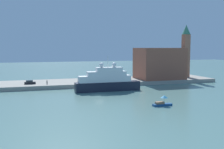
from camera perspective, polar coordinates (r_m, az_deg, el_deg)
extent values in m
plane|color=slate|center=(81.68, -2.75, -4.50)|extent=(400.00, 400.00, 0.00)
cube|color=gray|center=(106.18, -6.26, -1.75)|extent=(110.00, 19.08, 1.43)
cube|color=black|center=(89.78, -0.89, -2.56)|extent=(22.05, 3.65, 3.10)
cube|color=white|center=(89.13, -1.58, -0.92)|extent=(17.64, 3.35, 2.13)
cube|color=white|center=(89.12, -1.17, 0.23)|extent=(13.23, 3.06, 1.42)
cube|color=white|center=(89.25, -0.63, 1.12)|extent=(8.82, 2.77, 1.34)
cylinder|color=silver|center=(88.95, -0.90, 2.81)|extent=(0.16, 0.16, 3.95)
sphere|color=white|center=(89.67, 0.45, 2.08)|extent=(1.57, 1.57, 1.57)
sphere|color=white|center=(88.42, -2.27, 2.02)|extent=(1.57, 1.57, 1.57)
cube|color=navy|center=(68.30, 10.69, -6.38)|extent=(4.97, 1.33, 0.57)
cube|color=#8C6647|center=(67.84, 10.14, -5.97)|extent=(2.19, 1.06, 0.56)
cylinder|color=#B2B2B2|center=(68.33, 11.08, -5.52)|extent=(0.06, 0.06, 1.46)
cone|color=teal|center=(68.14, 11.09, -4.65)|extent=(1.82, 1.82, 0.64)
cube|color=#93513D|center=(114.48, 10.05, 2.37)|extent=(18.55, 13.93, 13.01)
cube|color=#9E664C|center=(123.63, 15.45, 3.86)|extent=(2.83, 2.83, 18.90)
cone|color=#387A5B|center=(123.83, 15.59, 9.21)|extent=(3.67, 3.67, 4.21)
cube|color=black|center=(100.74, -17.11, -1.76)|extent=(3.93, 1.65, 0.75)
cube|color=#262D33|center=(100.65, -17.23, -1.37)|extent=(2.36, 1.49, 0.62)
cylinder|color=#4C4C4C|center=(98.32, -13.71, -1.67)|extent=(0.36, 0.36, 1.34)
sphere|color=tan|center=(98.23, -13.72, -1.22)|extent=(0.24, 0.24, 0.24)
cylinder|color=black|center=(97.76, -7.29, -1.73)|extent=(0.40, 0.40, 0.89)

